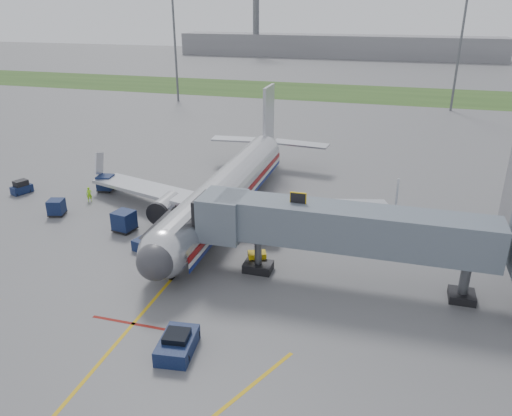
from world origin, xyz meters
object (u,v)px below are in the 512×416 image
(airliner, at_px, (228,188))
(pushback_tug, at_px, (177,344))
(baggage_tug, at_px, (22,188))
(belt_loader, at_px, (154,238))
(ramp_worker, at_px, (89,194))

(airliner, bearing_deg, pushback_tug, -79.25)
(airliner, distance_m, baggage_tug, 23.79)
(baggage_tug, bearing_deg, belt_loader, -20.48)
(airliner, height_order, ramp_worker, airliner)
(pushback_tug, xyz_separation_m, belt_loader, (-7.99, 12.77, -0.01))
(airliner, relative_size, belt_loader, 7.55)
(airliner, xyz_separation_m, pushback_tug, (4.00, -21.05, -2.08))
(pushback_tug, relative_size, belt_loader, 0.73)
(belt_loader, bearing_deg, baggage_tug, 159.52)
(airliner, height_order, pushback_tug, airliner)
(airliner, height_order, baggage_tug, airliner)
(belt_loader, bearing_deg, pushback_tug, -57.95)
(pushback_tug, bearing_deg, baggage_tug, 143.99)
(airliner, xyz_separation_m, baggage_tug, (-23.69, -0.93, -1.98))
(airliner, bearing_deg, ramp_worker, -176.29)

